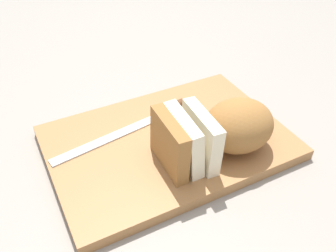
# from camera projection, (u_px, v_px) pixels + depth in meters

# --- Properties ---
(ground_plane) EXTENTS (3.00, 3.00, 0.00)m
(ground_plane) POSITION_uv_depth(u_px,v_px,m) (168.00, 146.00, 0.72)
(ground_plane) COLOR gray
(cutting_board) EXTENTS (0.47, 0.34, 0.02)m
(cutting_board) POSITION_uv_depth(u_px,v_px,m) (168.00, 142.00, 0.72)
(cutting_board) COLOR #9E6B3D
(cutting_board) RESTS_ON ground_plane
(bread_loaf) EXTENTS (0.22, 0.12, 0.10)m
(bread_loaf) POSITION_uv_depth(u_px,v_px,m) (221.00, 130.00, 0.65)
(bread_loaf) COLOR #996633
(bread_loaf) RESTS_ON cutting_board
(bread_knife) EXTENTS (0.30, 0.08, 0.02)m
(bread_knife) POSITION_uv_depth(u_px,v_px,m) (152.00, 117.00, 0.75)
(bread_knife) COLOR silver
(bread_knife) RESTS_ON cutting_board
(crumb_near_knife) EXTENTS (0.00, 0.00, 0.00)m
(crumb_near_knife) POSITION_uv_depth(u_px,v_px,m) (178.00, 143.00, 0.70)
(crumb_near_knife) COLOR tan
(crumb_near_knife) RESTS_ON cutting_board
(crumb_near_loaf) EXTENTS (0.01, 0.01, 0.01)m
(crumb_near_loaf) POSITION_uv_depth(u_px,v_px,m) (163.00, 139.00, 0.70)
(crumb_near_loaf) COLOR tan
(crumb_near_loaf) RESTS_ON cutting_board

